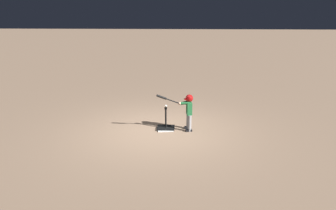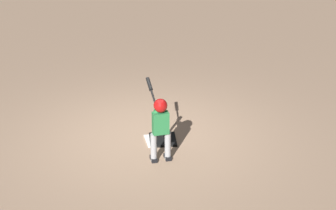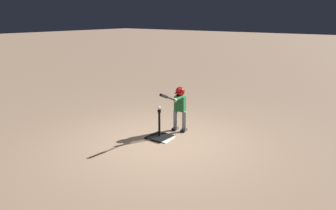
{
  "view_description": "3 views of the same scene",
  "coord_description": "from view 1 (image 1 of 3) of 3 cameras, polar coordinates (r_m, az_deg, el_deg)",
  "views": [
    {
      "loc": [
        -0.69,
        8.61,
        3.35
      ],
      "look_at": [
        -0.29,
        0.06,
        0.79
      ],
      "focal_mm": 35.0,
      "sensor_mm": 36.0,
      "label": 1
    },
    {
      "loc": [
        -7.27,
        0.31,
        3.71
      ],
      "look_at": [
        -0.75,
        -0.27,
        0.89
      ],
      "focal_mm": 50.0,
      "sensor_mm": 36.0,
      "label": 2
    },
    {
      "loc": [
        5.05,
        3.99,
        2.6
      ],
      "look_at": [
        -0.47,
        -0.19,
        0.69
      ],
      "focal_mm": 35.0,
      "sensor_mm": 36.0,
      "label": 3
    }
  ],
  "objects": [
    {
      "name": "batter_child",
      "position": [
        9.15,
        3.43,
        -0.5
      ],
      "size": [
        1.02,
        0.35,
        1.08
      ],
      "color": "gray",
      "rests_on": "ground_plane"
    },
    {
      "name": "baseball",
      "position": [
        9.24,
        -0.39,
        -0.2
      ],
      "size": [
        0.07,
        0.07,
        0.07
      ],
      "primitive_type": "sphere",
      "color": "white",
      "rests_on": "batting_tee"
    },
    {
      "name": "batting_tee",
      "position": [
        9.43,
        -0.38,
        -3.7
      ],
      "size": [
        0.5,
        0.45,
        0.64
      ],
      "color": "black",
      "rests_on": "ground_plane"
    },
    {
      "name": "ground_plane",
      "position": [
        9.26,
        -1.76,
        -4.58
      ],
      "size": [
        90.0,
        90.0,
        0.0
      ],
      "primitive_type": "plane",
      "color": "#93755B"
    },
    {
      "name": "home_plate",
      "position": [
        9.39,
        -0.47,
        -4.2
      ],
      "size": [
        0.49,
        0.49,
        0.02
      ],
      "primitive_type": "cube",
      "rotation": [
        0.0,
        0.0,
        0.13
      ],
      "color": "white",
      "rests_on": "ground_plane"
    }
  ]
}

